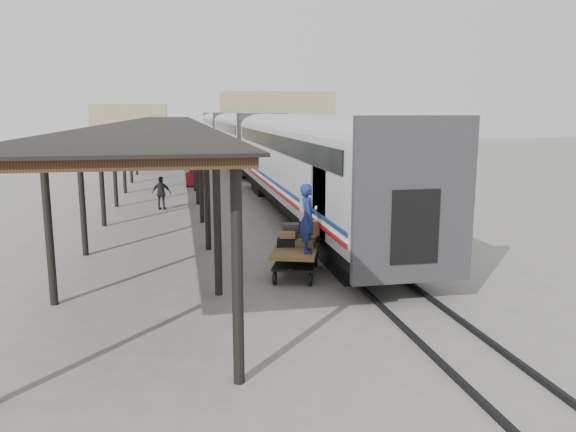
# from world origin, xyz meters

# --- Properties ---
(ground) EXTENTS (160.00, 160.00, 0.00)m
(ground) POSITION_xyz_m (0.00, 0.00, 0.00)
(ground) COLOR slate
(ground) RESTS_ON ground
(train) EXTENTS (3.45, 76.01, 4.01)m
(train) POSITION_xyz_m (3.19, 33.79, 2.69)
(train) COLOR silver
(train) RESTS_ON ground
(canopy) EXTENTS (4.90, 64.30, 4.15)m
(canopy) POSITION_xyz_m (-3.40, 24.00, 4.00)
(canopy) COLOR #422B19
(canopy) RESTS_ON ground
(rails) EXTENTS (1.54, 150.00, 0.12)m
(rails) POSITION_xyz_m (3.20, 34.00, 0.06)
(rails) COLOR black
(rails) RESTS_ON ground
(building_far) EXTENTS (18.00, 10.00, 8.00)m
(building_far) POSITION_xyz_m (14.00, 78.00, 4.00)
(building_far) COLOR tan
(building_far) RESTS_ON ground
(building_left) EXTENTS (12.00, 8.00, 6.00)m
(building_left) POSITION_xyz_m (-10.00, 82.00, 3.00)
(building_left) COLOR tan
(building_left) RESTS_ON ground
(baggage_cart) EXTENTS (1.94, 2.67, 0.86)m
(baggage_cart) POSITION_xyz_m (1.02, -0.67, 0.65)
(baggage_cart) COLOR olive
(baggage_cart) RESTS_ON ground
(suitcase_stack) EXTENTS (1.41, 1.23, 0.59)m
(suitcase_stack) POSITION_xyz_m (1.04, -0.29, 1.05)
(suitcase_stack) COLOR #363638
(suitcase_stack) RESTS_ON baggage_cart
(luggage_tug) EXTENTS (1.20, 1.55, 1.21)m
(luggage_tug) POSITION_xyz_m (-1.25, 20.50, 0.55)
(luggage_tug) COLOR maroon
(luggage_tug) RESTS_ON ground
(porter) EXTENTS (0.55, 0.76, 1.93)m
(porter) POSITION_xyz_m (1.20, -1.32, 1.83)
(porter) COLOR navy
(porter) RESTS_ON baggage_cart
(pedestrian) EXTENTS (1.04, 0.66, 1.65)m
(pedestrian) POSITION_xyz_m (-3.15, 11.64, 0.83)
(pedestrian) COLOR black
(pedestrian) RESTS_ON ground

